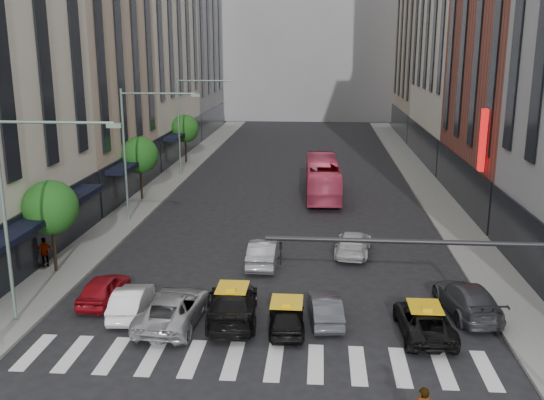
% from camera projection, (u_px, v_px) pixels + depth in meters
% --- Properties ---
extents(ground, '(160.00, 160.00, 0.00)m').
position_uv_depth(ground, '(254.00, 382.00, 21.93)').
color(ground, black).
rests_on(ground, ground).
extents(sidewalk_left, '(3.00, 96.00, 0.15)m').
position_uv_depth(sidewalk_left, '(159.00, 188.00, 51.81)').
color(sidewalk_left, slate).
rests_on(sidewalk_left, ground).
extents(sidewalk_right, '(3.00, 96.00, 0.15)m').
position_uv_depth(sidewalk_right, '(432.00, 193.00, 50.01)').
color(sidewalk_right, slate).
rests_on(sidewalk_right, ground).
extents(building_left_b, '(8.00, 16.00, 24.00)m').
position_uv_depth(building_left_b, '(77.00, 45.00, 47.40)').
color(building_left_b, tan).
rests_on(building_left_b, ground).
extents(building_left_d, '(8.00, 18.00, 30.00)m').
position_uv_depth(building_left_d, '(182.00, 23.00, 82.43)').
color(building_left_d, gray).
rests_on(building_left_d, ground).
extents(building_right_b, '(8.00, 18.00, 26.00)m').
position_uv_depth(building_right_b, '(529.00, 30.00, 43.53)').
color(building_right_b, brown).
rests_on(building_right_b, ground).
extents(building_right_d, '(8.00, 18.00, 28.00)m').
position_uv_depth(building_right_d, '(435.00, 30.00, 80.02)').
color(building_right_d, tan).
rests_on(building_right_d, ground).
extents(building_far, '(30.00, 10.00, 36.00)m').
position_uv_depth(building_far, '(310.00, 9.00, 99.71)').
color(building_far, gray).
rests_on(building_far, ground).
extents(tree_near, '(2.88, 2.88, 4.95)m').
position_uv_depth(tree_near, '(51.00, 208.00, 31.63)').
color(tree_near, black).
rests_on(tree_near, sidewalk_left).
extents(tree_mid, '(2.88, 2.88, 4.95)m').
position_uv_depth(tree_mid, '(140.00, 155.00, 47.10)').
color(tree_mid, black).
rests_on(tree_mid, sidewalk_left).
extents(tree_far, '(2.88, 2.88, 4.95)m').
position_uv_depth(tree_far, '(185.00, 129.00, 62.56)').
color(tree_far, black).
rests_on(tree_far, sidewalk_left).
extents(streetlamp_near, '(5.38, 0.25, 9.00)m').
position_uv_depth(streetlamp_near, '(24.00, 193.00, 25.15)').
color(streetlamp_near, gray).
rests_on(streetlamp_near, sidewalk_left).
extents(streetlamp_mid, '(5.38, 0.25, 9.00)m').
position_uv_depth(streetlamp_mid, '(138.00, 138.00, 40.61)').
color(streetlamp_mid, gray).
rests_on(streetlamp_mid, sidewalk_left).
extents(streetlamp_far, '(5.38, 0.25, 9.00)m').
position_uv_depth(streetlamp_far, '(189.00, 113.00, 56.08)').
color(streetlamp_far, gray).
rests_on(streetlamp_far, sidewalk_left).
extents(traffic_signal, '(10.10, 0.20, 6.00)m').
position_uv_depth(traffic_signal, '(490.00, 283.00, 19.27)').
color(traffic_signal, black).
rests_on(traffic_signal, ground).
extents(liberty_sign, '(0.30, 0.70, 4.00)m').
position_uv_depth(liberty_sign, '(483.00, 140.00, 38.82)').
color(liberty_sign, red).
rests_on(liberty_sign, ground).
extents(car_red, '(1.66, 3.96, 1.34)m').
position_uv_depth(car_red, '(104.00, 289.00, 28.70)').
color(car_red, maroon).
rests_on(car_red, ground).
extents(car_white_front, '(1.66, 4.02, 1.29)m').
position_uv_depth(car_white_front, '(131.00, 301.00, 27.36)').
color(car_white_front, white).
rests_on(car_white_front, ground).
extents(car_silver, '(2.72, 5.35, 1.45)m').
position_uv_depth(car_silver, '(174.00, 308.00, 26.42)').
color(car_silver, '#A0A1A6').
rests_on(car_silver, ground).
extents(taxi_left, '(2.63, 5.47, 1.54)m').
position_uv_depth(taxi_left, '(233.00, 304.00, 26.73)').
color(taxi_left, black).
rests_on(taxi_left, ground).
extents(taxi_center, '(1.74, 3.83, 1.27)m').
position_uv_depth(taxi_center, '(287.00, 316.00, 25.83)').
color(taxi_center, black).
rests_on(taxi_center, ground).
extents(car_grey_mid, '(1.67, 3.85, 1.23)m').
position_uv_depth(car_grey_mid, '(325.00, 308.00, 26.67)').
color(car_grey_mid, '#393B40').
rests_on(car_grey_mid, ground).
extents(taxi_right, '(2.29, 4.61, 1.26)m').
position_uv_depth(taxi_right, '(424.00, 321.00, 25.40)').
color(taxi_right, black).
rests_on(taxi_right, ground).
extents(car_grey_curb, '(2.66, 5.17, 1.43)m').
position_uv_depth(car_grey_curb, '(467.00, 299.00, 27.43)').
color(car_grey_curb, '#37393E').
rests_on(car_grey_curb, ground).
extents(car_row2_left, '(1.59, 4.40, 1.44)m').
position_uv_depth(car_row2_left, '(264.00, 252.00, 33.61)').
color(car_row2_left, '#9D9DA2').
rests_on(car_row2_left, ground).
extents(car_row2_right, '(2.49, 4.82, 1.34)m').
position_uv_depth(car_row2_right, '(353.00, 243.00, 35.39)').
color(car_row2_right, silver).
rests_on(car_row2_right, ground).
extents(bus, '(2.89, 10.98, 3.04)m').
position_uv_depth(bus, '(323.00, 178.00, 49.14)').
color(bus, '#D73F62').
rests_on(bus, ground).
extents(rider, '(0.62, 0.41, 1.67)m').
position_uv_depth(rider, '(424.00, 391.00, 18.08)').
color(rider, gray).
rests_on(rider, motorcycle).
extents(pedestrian_far, '(1.03, 0.88, 1.66)m').
position_uv_depth(pedestrian_far, '(45.00, 252.00, 32.86)').
color(pedestrian_far, gray).
rests_on(pedestrian_far, sidewalk_left).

